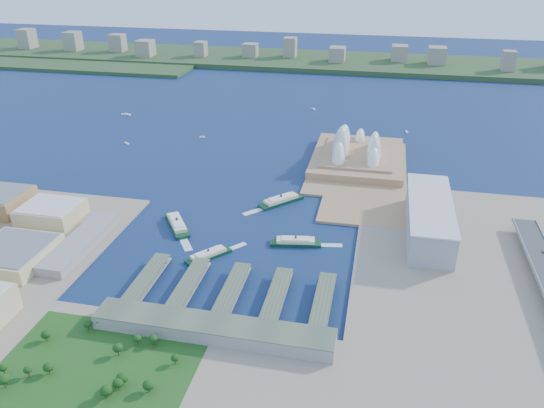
% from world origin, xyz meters
% --- Properties ---
extents(ground, '(3000.00, 3000.00, 0.00)m').
position_xyz_m(ground, '(0.00, 0.00, 0.00)').
color(ground, '#11274F').
rests_on(ground, ground).
extents(south_land, '(720.00, 180.00, 3.00)m').
position_xyz_m(south_land, '(0.00, -210.00, 1.50)').
color(south_land, gray).
rests_on(south_land, ground).
extents(east_land, '(240.00, 500.00, 3.00)m').
position_xyz_m(east_land, '(240.00, -50.00, 1.50)').
color(east_land, gray).
rests_on(east_land, ground).
extents(peninsula, '(135.00, 220.00, 3.00)m').
position_xyz_m(peninsula, '(107.50, 260.00, 1.50)').
color(peninsula, '#A47E59').
rests_on(peninsula, ground).
extents(far_shore, '(2200.00, 260.00, 12.00)m').
position_xyz_m(far_shore, '(0.00, 980.00, 6.00)').
color(far_shore, '#2D4926').
rests_on(far_shore, ground).
extents(opera_house, '(134.00, 180.00, 58.00)m').
position_xyz_m(opera_house, '(105.00, 280.00, 32.00)').
color(opera_house, white).
rests_on(opera_house, peninsula).
extents(toaster_building, '(45.00, 155.00, 35.00)m').
position_xyz_m(toaster_building, '(195.00, 80.00, 20.50)').
color(toaster_building, '#939398').
rests_on(toaster_building, east_land).
extents(ferry_wharves, '(184.00, 90.00, 9.30)m').
position_xyz_m(ferry_wharves, '(14.00, -75.00, 4.65)').
color(ferry_wharves, '#4A5742').
rests_on(ferry_wharves, ground).
extents(terminal_building, '(200.00, 28.00, 12.00)m').
position_xyz_m(terminal_building, '(15.00, -135.00, 9.00)').
color(terminal_building, gray).
rests_on(terminal_building, south_land).
extents(park, '(150.00, 110.00, 16.00)m').
position_xyz_m(park, '(-60.00, -190.00, 11.00)').
color(park, '#194714').
rests_on(park, south_land).
extents(far_skyline, '(1900.00, 140.00, 55.00)m').
position_xyz_m(far_skyline, '(0.00, 960.00, 39.50)').
color(far_skyline, gray).
rests_on(far_skyline, far_shore).
extents(ferry_a, '(47.06, 59.81, 11.62)m').
position_xyz_m(ferry_a, '(-83.39, 37.87, 5.81)').
color(ferry_a, '#0D371F').
rests_on(ferry_a, ground).
extents(ferry_b, '(52.06, 54.32, 11.35)m').
position_xyz_m(ferry_b, '(20.89, 123.61, 5.67)').
color(ferry_b, '#0D371F').
rests_on(ferry_b, ground).
extents(ferry_c, '(42.27, 46.69, 9.51)m').
position_xyz_m(ferry_c, '(-27.81, -17.08, 4.76)').
color(ferry_c, '#0D371F').
rests_on(ferry_c, ground).
extents(ferry_d, '(55.73, 22.31, 10.25)m').
position_xyz_m(ferry_d, '(55.69, 27.53, 5.13)').
color(ferry_d, '#0D371F').
rests_on(ferry_d, ground).
extents(boat_a, '(11.62, 9.14, 2.31)m').
position_xyz_m(boat_a, '(-265.38, 284.23, 1.15)').
color(boat_a, white).
rests_on(boat_a, ground).
extents(boat_b, '(9.64, 6.39, 2.46)m').
position_xyz_m(boat_b, '(-155.43, 338.61, 1.23)').
color(boat_b, white).
rests_on(boat_b, ground).
extents(boat_c, '(5.11, 11.97, 2.61)m').
position_xyz_m(boat_c, '(178.29, 437.38, 1.30)').
color(boat_c, white).
rests_on(boat_c, ground).
extents(boat_d, '(18.32, 4.03, 3.09)m').
position_xyz_m(boat_d, '(-338.00, 431.10, 1.55)').
color(boat_d, white).
rests_on(boat_d, ground).
extents(boat_e, '(9.22, 11.70, 2.83)m').
position_xyz_m(boat_e, '(3.37, 540.75, 1.41)').
color(boat_e, white).
rests_on(boat_e, ground).
extents(car_c, '(1.83, 4.50, 1.31)m').
position_xyz_m(car_c, '(304.00, 38.62, 15.50)').
color(car_c, slate).
rests_on(car_c, expressway).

